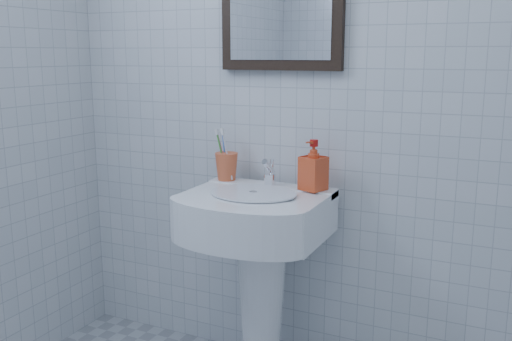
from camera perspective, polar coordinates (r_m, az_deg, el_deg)
The scene contains 5 objects.
wall_back at distance 2.24m, azimuth 5.80°, elevation 10.17°, with size 2.20×0.02×2.50m, color silver.
washbasin at distance 2.22m, azimuth 0.31°, elevation -8.51°, with size 0.52×0.38×0.80m.
faucet at distance 2.22m, azimuth 1.36°, elevation -0.41°, with size 0.05×0.10×0.11m.
toothbrush_cup at distance 2.32m, azimuth -2.96°, elevation 0.41°, with size 0.09×0.09×0.11m, color #D85A32, non-canonical shape.
soap_dispenser at distance 2.15m, azimuth 5.76°, elevation 0.53°, with size 0.09×0.09×0.19m, color red.
Camera 1 is at (0.75, -0.91, 1.31)m, focal length 40.00 mm.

